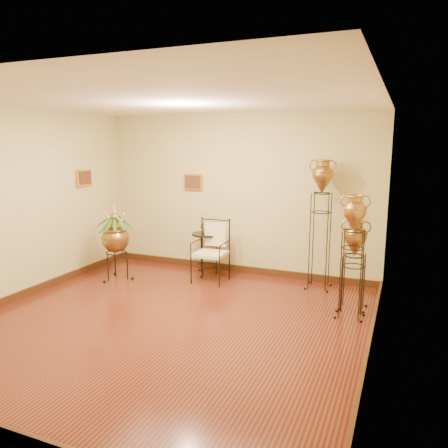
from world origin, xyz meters
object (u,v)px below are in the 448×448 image
at_px(planter_urn, 115,236).
at_px(side_table, 207,253).
at_px(armchair, 210,251).
at_px(amphora_tall, 321,223).
at_px(amphora_mid, 352,256).

relative_size(planter_urn, side_table, 1.45).
height_order(armchair, side_table, armchair).
bearing_deg(planter_urn, amphora_tall, 14.73).
bearing_deg(armchair, amphora_mid, -16.87).
distance_m(planter_urn, side_table, 1.60).
distance_m(amphora_mid, planter_urn, 3.89).
height_order(amphora_tall, amphora_mid, amphora_tall).
height_order(amphora_tall, armchair, amphora_tall).
relative_size(amphora_tall, amphora_mid, 1.24).
height_order(planter_urn, armchair, planter_urn).
relative_size(amphora_tall, armchair, 2.00).
distance_m(planter_urn, armchair, 1.63).
bearing_deg(side_table, planter_urn, -146.37).
height_order(amphora_tall, planter_urn, amphora_tall).
bearing_deg(amphora_mid, side_table, 158.68).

